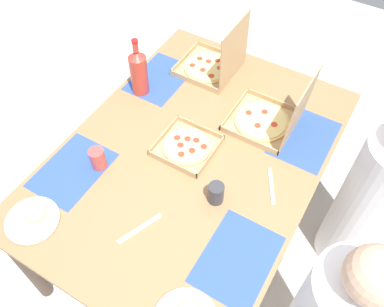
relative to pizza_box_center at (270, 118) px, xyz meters
The scene contains 16 objects.
ground_plane 0.92m from the pizza_box_center, 34.42° to the right, with size 6.00×6.00×0.00m, color beige.
dining_table 0.44m from the pizza_box_center, 34.42° to the right, with size 1.59×1.13×0.77m.
placemat_near_left 0.65m from the pizza_box_center, 91.34° to the right, with size 0.36×0.26×0.00m, color #2D4C9E.
placemat_near_right 0.96m from the pizza_box_center, 42.94° to the right, with size 0.36×0.26×0.00m, color #2D4C9E.
placemat_far_left 0.19m from the pizza_box_center, 94.78° to the left, with size 0.36×0.26×0.00m, color #2D4C9E.
placemat_far_right 0.72m from the pizza_box_center, 14.58° to the left, with size 0.36×0.26×0.00m, color #2D4C9E.
pizza_box_center is the anchor object (origin of this frame).
pizza_box_edge_far 0.48m from the pizza_box_center, 116.74° to the right, with size 0.30×0.31×0.34m.
pizza_box_corner_left 0.43m from the pizza_box_center, 39.86° to the right, with size 0.26×0.26×0.04m.
plate_near_left 1.16m from the pizza_box_center, 32.16° to the right, with size 0.22×0.22×0.03m.
soda_bottle 0.70m from the pizza_box_center, 80.25° to the right, with size 0.09×0.09×0.32m.
cup_clear_right 0.51m from the pizza_box_center, ahead, with size 0.07×0.07×0.10m, color #333338.
cup_dark 0.83m from the pizza_box_center, 42.19° to the right, with size 0.07×0.07×0.11m, color #BF4742.
knife_by_far_right 0.82m from the pizza_box_center, 15.53° to the right, with size 0.21×0.02×0.01m, color #B7B7BC.
fork_by_far_left 0.36m from the pizza_box_center, 26.30° to the left, with size 0.19×0.02×0.01m, color #B7B7BC.
diner_left_seat 0.67m from the pizza_box_center, 91.47° to the left, with size 0.32×0.32×1.15m.
Camera 1 is at (1.00, 0.60, 2.27)m, focal length 38.13 mm.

